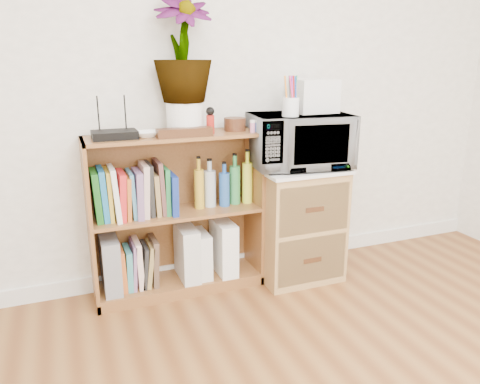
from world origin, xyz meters
TOP-DOWN VIEW (x-y plane):
  - skirting_board at (0.00, 2.24)m, footprint 4.00×0.02m
  - bookshelf at (-0.35, 2.10)m, footprint 1.00×0.30m
  - wicker_unit at (0.40, 2.02)m, footprint 0.50×0.45m
  - microwave at (0.40, 2.02)m, footprint 0.62×0.46m
  - pen_cup at (0.29, 1.93)m, footprint 0.10×0.10m
  - small_appliance at (0.51, 2.06)m, footprint 0.25×0.21m
  - router at (-0.67, 2.08)m, footprint 0.23×0.16m
  - white_bowl at (-0.51, 2.07)m, footprint 0.13×0.13m
  - plant_pot at (-0.28, 2.12)m, footprint 0.21×0.21m
  - potted_plant at (-0.28, 2.12)m, footprint 0.32×0.32m
  - trinket_box at (-0.31, 2.00)m, footprint 0.30×0.08m
  - kokeshi_doll at (-0.15, 2.06)m, footprint 0.05×0.05m
  - wooden_bowl at (0.02, 2.11)m, footprint 0.13×0.13m
  - paint_jars at (0.12, 2.01)m, footprint 0.11×0.04m
  - file_box at (-0.75, 2.10)m, footprint 0.10×0.26m
  - magazine_holder_left at (-0.30, 2.09)m, footprint 0.10×0.26m
  - magazine_holder_mid at (-0.22, 2.09)m, footprint 0.09×0.22m
  - magazine_holder_right at (-0.07, 2.09)m, footprint 0.10×0.26m
  - cookbooks at (-0.59, 2.10)m, footprint 0.46×0.20m
  - liquor_bottles at (-0.05, 2.10)m, footprint 0.37×0.07m
  - lower_books at (-0.59, 2.10)m, footprint 0.22×0.19m

SIDE VIEW (x-z plane):
  - skirting_board at x=0.00m, z-range 0.00..0.10m
  - lower_books at x=-0.59m, z-range 0.06..0.34m
  - magazine_holder_mid at x=-0.22m, z-range 0.07..0.35m
  - file_box at x=-0.75m, z-range 0.07..0.39m
  - magazine_holder_left at x=-0.30m, z-range 0.07..0.40m
  - magazine_holder_right at x=-0.07m, z-range 0.07..0.40m
  - wicker_unit at x=0.40m, z-range 0.00..0.70m
  - bookshelf at x=-0.35m, z-range 0.00..0.95m
  - cookbooks at x=-0.59m, z-range 0.48..0.79m
  - liquor_bottles at x=-0.05m, z-range 0.49..0.81m
  - microwave at x=0.40m, z-range 0.72..1.04m
  - white_bowl at x=-0.51m, z-range 0.95..0.98m
  - router at x=-0.67m, z-range 0.95..0.99m
  - trinket_box at x=-0.31m, z-range 0.95..1.00m
  - paint_jars at x=0.12m, z-range 0.95..1.01m
  - wooden_bowl at x=0.02m, z-range 0.95..1.02m
  - kokeshi_doll at x=-0.15m, z-range 0.95..1.05m
  - plant_pot at x=-0.28m, z-range 0.95..1.12m
  - pen_cup at x=0.29m, z-range 1.04..1.15m
  - small_appliance at x=0.51m, z-range 1.04..1.24m
  - potted_plant at x=-0.28m, z-range 1.12..1.69m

